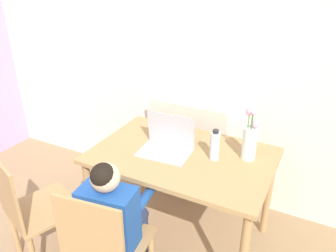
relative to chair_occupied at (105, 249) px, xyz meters
name	(u,v)px	position (x,y,z in m)	size (l,w,h in m)	color
wall_back	(207,53)	(0.03, 1.35, 0.80)	(6.40, 0.05, 2.50)	white
dining_table	(182,165)	(0.14, 0.69, 0.19)	(1.18, 0.79, 0.73)	tan
chair_occupied	(105,249)	(0.00, 0.00, 0.00)	(0.45, 0.45, 0.86)	tan
chair_spare	(33,210)	(-0.61, 0.05, 0.00)	(0.51, 0.51, 0.86)	tan
person_seated	(114,213)	(-0.02, 0.12, 0.15)	(0.36, 0.46, 0.96)	#1E4C9E
laptop	(167,143)	(0.03, 0.69, 0.34)	(0.35, 0.26, 0.25)	#B2B2B7
flower_vase	(250,139)	(0.54, 0.84, 0.42)	(0.09, 0.09, 0.35)	silver
water_bottle	(215,146)	(0.35, 0.73, 0.38)	(0.06, 0.06, 0.21)	silver
cardboard_panel	(188,150)	(-0.05, 1.23, -0.01)	(0.68, 0.14, 0.87)	silver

